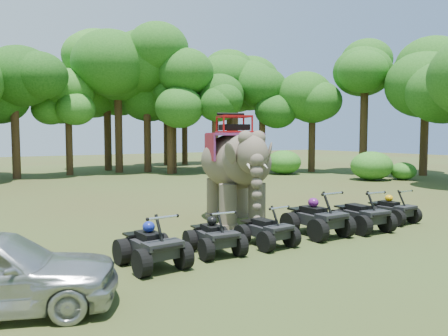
% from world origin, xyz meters
% --- Properties ---
extents(ground, '(110.00, 110.00, 0.00)m').
position_xyz_m(ground, '(0.00, 0.00, 0.00)').
color(ground, '#47381E').
rests_on(ground, ground).
extents(elephant, '(3.25, 4.84, 3.74)m').
position_xyz_m(elephant, '(0.58, 1.42, 1.87)').
color(elephant, brown).
rests_on(elephant, ground).
extents(atv_0, '(1.32, 1.76, 1.26)m').
position_xyz_m(atv_0, '(-3.88, -1.84, 0.63)').
color(atv_0, black).
rests_on(atv_0, ground).
extents(atv_1, '(1.26, 1.64, 1.14)m').
position_xyz_m(atv_1, '(-2.11, -1.65, 0.57)').
color(atv_1, black).
rests_on(atv_1, ground).
extents(atv_2, '(1.20, 1.59, 1.14)m').
position_xyz_m(atv_2, '(-0.51, -1.74, 0.57)').
color(atv_2, black).
rests_on(atv_2, ground).
extents(atv_3, '(1.35, 1.85, 1.37)m').
position_xyz_m(atv_3, '(1.50, -1.60, 0.68)').
color(atv_3, black).
rests_on(atv_3, ground).
extents(atv_4, '(1.41, 1.84, 1.29)m').
position_xyz_m(atv_4, '(3.17, -1.84, 0.65)').
color(atv_4, black).
rests_on(atv_4, ground).
extents(atv_5, '(1.18, 1.59, 1.15)m').
position_xyz_m(atv_5, '(5.10, -1.55, 0.58)').
color(atv_5, black).
rests_on(atv_5, ground).
extents(tree_0, '(4.69, 4.69, 6.70)m').
position_xyz_m(tree_0, '(0.00, 22.59, 3.35)').
color(tree_0, '#195114').
rests_on(tree_0, ground).
extents(tree_1, '(6.93, 6.93, 9.90)m').
position_xyz_m(tree_1, '(3.91, 22.90, 4.95)').
color(tree_1, '#195114').
rests_on(tree_1, ground).
extents(tree_2, '(4.66, 4.66, 6.66)m').
position_xyz_m(tree_2, '(6.77, 19.48, 3.33)').
color(tree_2, '#195114').
rests_on(tree_2, ground).
extents(tree_3, '(4.60, 4.60, 6.58)m').
position_xyz_m(tree_3, '(9.58, 17.48, 3.29)').
color(tree_3, '#195114').
rests_on(tree_3, ground).
extents(tree_4, '(5.19, 5.19, 7.42)m').
position_xyz_m(tree_4, '(13.91, 17.26, 3.71)').
color(tree_4, '#195114').
rests_on(tree_4, ground).
extents(tree_5, '(5.86, 5.86, 8.37)m').
position_xyz_m(tree_5, '(17.27, 15.04, 4.18)').
color(tree_5, '#195114').
rests_on(tree_5, ground).
extents(tree_6, '(6.94, 6.94, 9.91)m').
position_xyz_m(tree_6, '(19.45, 11.68, 4.96)').
color(tree_6, '#195114').
rests_on(tree_6, ground).
extents(tree_7, '(6.49, 6.49, 9.27)m').
position_xyz_m(tree_7, '(21.99, 8.26, 4.64)').
color(tree_7, '#195114').
rests_on(tree_7, ground).
extents(tree_33, '(5.68, 5.68, 8.12)m').
position_xyz_m(tree_33, '(-3.70, 21.80, 4.06)').
color(tree_33, '#195114').
rests_on(tree_33, ground).
extents(tree_34, '(7.15, 7.15, 10.22)m').
position_xyz_m(tree_34, '(3.84, 25.48, 5.11)').
color(tree_34, '#195114').
rests_on(tree_34, ground).
extents(tree_35, '(7.65, 7.65, 10.92)m').
position_xyz_m(tree_35, '(19.75, 29.77, 5.46)').
color(tree_35, '#195114').
rests_on(tree_35, ground).
extents(tree_36, '(7.00, 7.00, 10.00)m').
position_xyz_m(tree_36, '(7.30, 20.10, 5.00)').
color(tree_36, '#195114').
rests_on(tree_36, ground).
extents(tree_37, '(6.21, 6.21, 8.88)m').
position_xyz_m(tree_37, '(13.81, 21.90, 4.44)').
color(tree_37, '#195114').
rests_on(tree_37, ground).
extents(tree_38, '(5.84, 5.84, 8.35)m').
position_xyz_m(tree_38, '(10.80, 28.78, 4.17)').
color(tree_38, '#195114').
rests_on(tree_38, ground).
extents(tree_41, '(6.40, 6.40, 9.15)m').
position_xyz_m(tree_41, '(12.65, 28.41, 4.57)').
color(tree_41, '#195114').
rests_on(tree_41, ground).
extents(tree_45, '(6.63, 6.63, 9.48)m').
position_xyz_m(tree_45, '(6.01, 22.08, 4.74)').
color(tree_45, '#195114').
rests_on(tree_45, ground).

